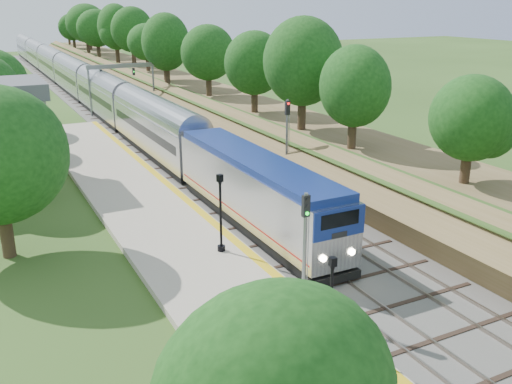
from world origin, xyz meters
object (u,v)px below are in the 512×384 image
signal_platform (305,240)px  train (75,80)px  lamppost_mid (330,309)px  signal_farside (287,133)px  signal_gantry (121,75)px  lamppost_far (221,217)px

signal_platform → train: bearing=87.6°
lamppost_mid → signal_farside: (9.78, 20.39, 1.93)m
signal_gantry → signal_platform: signal_gantry is taller
lamppost_far → signal_platform: (0.70, -7.51, 1.43)m
signal_gantry → lamppost_far: 44.69m
lamppost_mid → lamppost_far: size_ratio=0.91×
signal_gantry → lamppost_mid: size_ratio=2.09×
train → signal_farside: (6.20, -53.15, 1.86)m
lamppost_far → signal_farside: signal_farside is taller
signal_gantry → signal_platform: size_ratio=1.51×
signal_gantry → train: (-2.47, 18.74, -2.58)m
train → lamppost_far: size_ratio=31.59×
signal_gantry → signal_farside: 34.62m
lamppost_mid → signal_platform: (0.68, 3.08, 1.62)m
lamppost_far → signal_platform: 7.68m
signal_gantry → lamppost_far: signal_gantry is taller
signal_gantry → signal_farside: (3.73, -34.41, -0.72)m
signal_gantry → lamppost_far: size_ratio=1.90×
train → lamppost_far: lamppost_far is taller
signal_farside → train: bearing=96.7°
train → signal_farside: 53.54m
signal_gantry → train: size_ratio=0.06×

